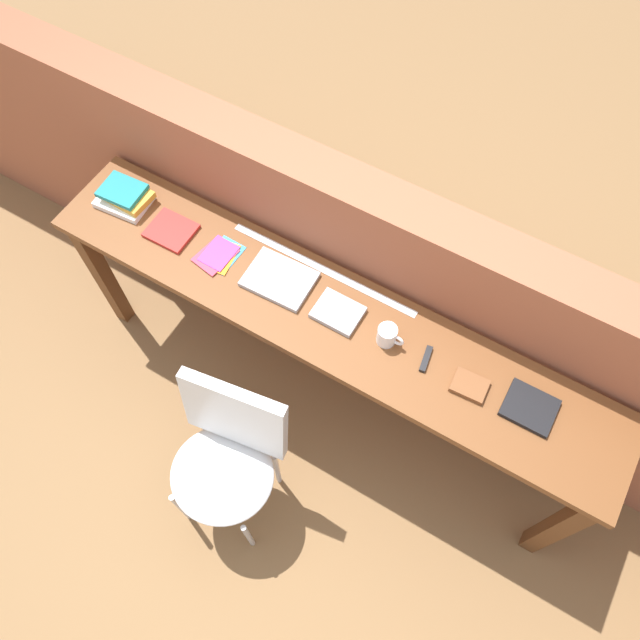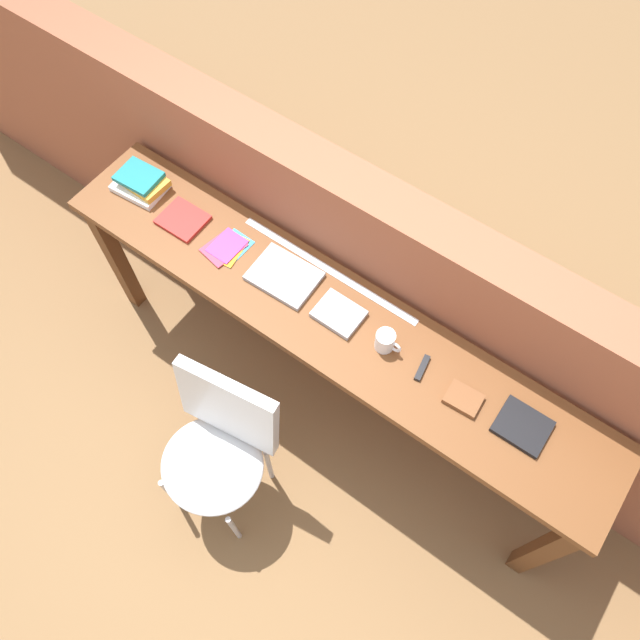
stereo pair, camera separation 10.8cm
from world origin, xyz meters
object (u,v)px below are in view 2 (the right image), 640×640
Objects in this scene: book_stack_leftmost at (141,182)px; multitool_folded at (422,368)px; book_open_centre at (284,276)px; mug at (386,341)px; chair_white_moulded at (218,446)px; magazine_cycling at (183,220)px; pamphlet_pile_colourful at (228,247)px; book_repair_rightmost at (522,426)px; leather_journal_brown at (463,399)px.

multitool_folded is (1.47, -0.02, -0.03)m from book_stack_leftmost.
mug is (0.50, -0.02, 0.03)m from book_open_centre.
multitool_folded is at bearing 49.31° from chair_white_moulded.
book_open_centre is at bearing 2.05° from magazine_cycling.
book_open_centre is (-0.13, 0.65, 0.36)m from chair_white_moulded.
multitool_folded is at bearing -0.45° from magazine_cycling.
pamphlet_pile_colourful is (0.25, 0.00, -0.00)m from magazine_cycling.
book_open_centre is at bearing 101.12° from chair_white_moulded.
book_stack_leftmost is 1.28× the size of book_repair_rightmost.
chair_white_moulded is at bearing -143.65° from leather_journal_brown.
book_open_centre reaches higher than multitool_folded.
mug reaches higher than book_open_centre.
book_repair_rightmost is (1.88, -0.01, -0.03)m from book_stack_leftmost.
book_open_centre is at bearing 179.34° from book_repair_rightmost.
chair_white_moulded is 1.02m from leather_journal_brown.
chair_white_moulded and pamphlet_pile_colourful have the same top height.
leather_journal_brown reaches higher than multitool_folded.
leather_journal_brown reaches higher than book_repair_rightmost.
mug is at bearing 59.07° from chair_white_moulded.
book_open_centre is 2.48× the size of multitool_folded.
multitool_folded is 0.59× the size of book_repair_rightmost.
book_stack_leftmost is 0.52m from pamphlet_pile_colourful.
magazine_cycling is at bearing -179.64° from book_repair_rightmost.
chair_white_moulded is at bearing -120.93° from mug.
book_stack_leftmost is 1.47m from multitool_folded.
chair_white_moulded is at bearing -56.86° from pamphlet_pile_colourful.
book_repair_rightmost is at bearing -2.26° from book_open_centre.
book_open_centre reaches higher than magazine_cycling.
mug is (0.38, 0.63, 0.40)m from chair_white_moulded.
multitool_folded is at bearing -3.60° from book_open_centre.
mug reaches higher than leather_journal_brown.
pamphlet_pile_colourful is (0.52, -0.03, -0.03)m from book_stack_leftmost.
mug reaches higher than magazine_cycling.
book_repair_rightmost reaches higher than chair_white_moulded.
book_stack_leftmost reaches higher than chair_white_moulded.
book_stack_leftmost is 2.16× the size of mug.
mug is 0.17m from multitool_folded.
multitool_folded is (0.17, 0.00, -0.04)m from mug.
multitool_folded is at bearing -178.49° from book_repair_rightmost.
chair_white_moulded is 8.10× the size of mug.
pamphlet_pile_colourful is 1.80× the size of multitool_folded.
pamphlet_pile_colourful is at bearing -179.63° from book_repair_rightmost.
leather_journal_brown is at bearing -1.37° from book_stack_leftmost.
book_stack_leftmost is at bearing 175.03° from leather_journal_brown.
multitool_folded is (0.95, 0.01, 0.00)m from pamphlet_pile_colourful.
leather_journal_brown is (1.39, -0.01, 0.00)m from magazine_cycling.
book_open_centre reaches higher than chair_white_moulded.
leather_journal_brown is at bearing -172.08° from book_repair_rightmost.
mug is (1.03, 0.01, 0.04)m from magazine_cycling.
leather_journal_brown is 0.23m from book_repair_rightmost.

